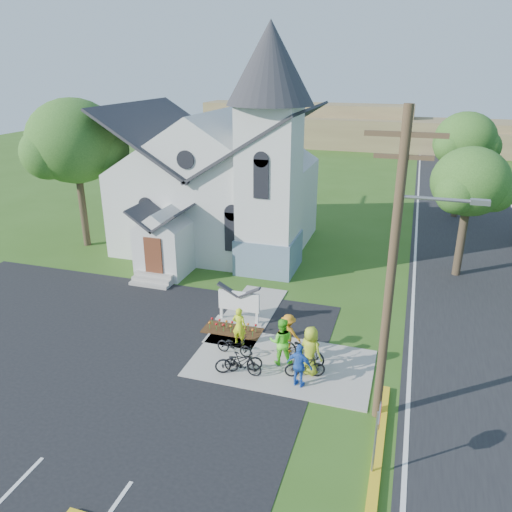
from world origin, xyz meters
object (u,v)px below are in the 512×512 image
(cyclist_2, at_px, (300,366))
(cyclist_3, at_px, (288,333))
(cyclist_0, at_px, (239,326))
(bike_3, at_px, (305,366))
(stop_sign, at_px, (378,425))
(bike_4, at_px, (303,350))
(church_sign, at_px, (239,302))
(bike_0, at_px, (234,345))
(bike_1, at_px, (243,364))
(bike_2, at_px, (239,361))
(cyclist_4, at_px, (310,351))
(utility_pole, at_px, (394,266))
(cyclist_1, at_px, (281,341))

(cyclist_2, bearing_deg, cyclist_3, -52.91)
(cyclist_0, distance_m, bike_3, 3.46)
(stop_sign, bearing_deg, bike_4, 121.77)
(church_sign, height_order, bike_0, church_sign)
(bike_4, bearing_deg, cyclist_3, 75.54)
(bike_1, relative_size, bike_4, 0.80)
(stop_sign, relative_size, cyclist_3, 1.50)
(bike_2, relative_size, cyclist_4, 0.93)
(utility_pole, bearing_deg, bike_0, 160.87)
(bike_3, xyz_separation_m, cyclist_4, (0.12, 0.31, 0.51))
(cyclist_0, relative_size, bike_1, 1.10)
(church_sign, xyz_separation_m, cyclist_2, (3.68, -3.94, -0.13))
(utility_pole, xyz_separation_m, bike_1, (-5.06, 0.83, -4.90))
(bike_1, relative_size, cyclist_4, 0.78)
(bike_1, relative_size, bike_2, 0.83)
(bike_0, bearing_deg, cyclist_1, -83.84)
(utility_pole, bearing_deg, stop_sign, -88.51)
(church_sign, relative_size, bike_0, 1.43)
(utility_pole, height_order, bike_0, utility_pole)
(cyclist_1, height_order, cyclist_4, cyclist_4)
(cyclist_3, bearing_deg, cyclist_4, 145.09)
(cyclist_3, bearing_deg, church_sign, -22.03)
(stop_sign, height_order, bike_2, stop_sign)
(cyclist_0, bearing_deg, stop_sign, 140.97)
(cyclist_3, height_order, cyclist_4, cyclist_4)
(cyclist_1, bearing_deg, utility_pole, 139.99)
(bike_0, height_order, cyclist_2, cyclist_2)
(stop_sign, distance_m, cyclist_4, 5.22)
(cyclist_2, relative_size, bike_2, 0.94)
(bike_0, xyz_separation_m, bike_3, (3.02, -0.66, 0.05))
(cyclist_0, height_order, bike_2, cyclist_0)
(cyclist_0, distance_m, cyclist_1, 2.19)
(utility_pole, bearing_deg, bike_4, 142.11)
(cyclist_0, height_order, bike_3, cyclist_0)
(cyclist_3, bearing_deg, cyclist_1, 98.44)
(cyclist_4, bearing_deg, cyclist_3, -21.89)
(bike_2, bearing_deg, church_sign, -5.31)
(church_sign, height_order, bike_4, church_sign)
(bike_0, height_order, bike_1, bike_1)
(bike_0, relative_size, cyclist_4, 0.80)
(utility_pole, distance_m, bike_3, 5.80)
(cyclist_2, xyz_separation_m, bike_3, (0.08, 0.60, -0.39))
(bike_0, relative_size, cyclist_3, 0.93)
(utility_pole, bearing_deg, bike_1, 170.68)
(bike_2, height_order, cyclist_3, cyclist_3)
(cyclist_1, bearing_deg, bike_1, 31.54)
(cyclist_0, relative_size, cyclist_4, 0.86)
(bike_4, bearing_deg, stop_sign, -130.16)
(cyclist_3, bearing_deg, bike_0, 35.01)
(cyclist_1, height_order, bike_2, cyclist_1)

